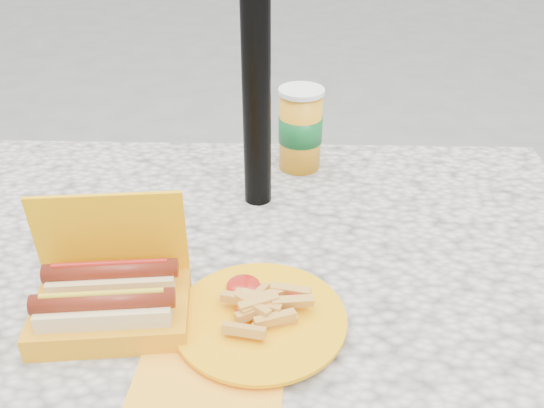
{
  "coord_description": "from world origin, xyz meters",
  "views": [
    {
      "loc": [
        0.05,
        -0.77,
        1.32
      ],
      "look_at": [
        0.03,
        0.06,
        0.8
      ],
      "focal_mm": 38.0,
      "sensor_mm": 36.0,
      "label": 1
    }
  ],
  "objects_px": {
    "umbrella_pole": "(255,10)",
    "hotdog_box": "(111,299)",
    "fries_plate": "(256,321)",
    "soda_cup": "(300,129)"
  },
  "relations": [
    {
      "from": "fries_plate",
      "to": "soda_cup",
      "type": "height_order",
      "value": "soda_cup"
    },
    {
      "from": "umbrella_pole",
      "to": "hotdog_box",
      "type": "bearing_deg",
      "value": -119.08
    },
    {
      "from": "hotdog_box",
      "to": "fries_plate",
      "type": "bearing_deg",
      "value": -9.28
    },
    {
      "from": "fries_plate",
      "to": "soda_cup",
      "type": "bearing_deg",
      "value": 82.25
    },
    {
      "from": "soda_cup",
      "to": "umbrella_pole",
      "type": "bearing_deg",
      "value": -120.8
    },
    {
      "from": "fries_plate",
      "to": "soda_cup",
      "type": "relative_size",
      "value": 1.83
    },
    {
      "from": "hotdog_box",
      "to": "soda_cup",
      "type": "bearing_deg",
      "value": 54.21
    },
    {
      "from": "fries_plate",
      "to": "soda_cup",
      "type": "xyz_separation_m",
      "value": [
        0.07,
        0.48,
        0.07
      ]
    },
    {
      "from": "hotdog_box",
      "to": "fries_plate",
      "type": "distance_m",
      "value": 0.2
    },
    {
      "from": "umbrella_pole",
      "to": "fries_plate",
      "type": "relative_size",
      "value": 7.06
    }
  ]
}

